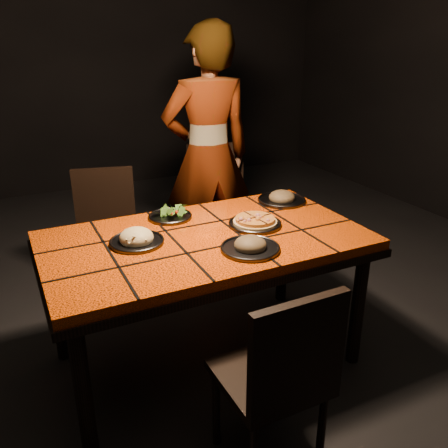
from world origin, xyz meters
name	(u,v)px	position (x,y,z in m)	size (l,w,h in m)	color
room_shell	(203,81)	(0.00, 0.00, 1.50)	(6.04, 7.04, 3.08)	black
dining_table	(206,250)	(0.00, 0.00, 0.67)	(1.62, 0.92, 0.75)	#FF5308
chair_near	(281,374)	(-0.04, -0.80, 0.50)	(0.40, 0.40, 0.87)	black
chair_far_left	(106,227)	(-0.30, 0.94, 0.50)	(0.48, 0.48, 0.88)	black
chair_far_right	(216,199)	(0.55, 1.05, 0.54)	(0.55, 0.55, 0.94)	black
diner	(208,156)	(0.46, 0.98, 0.89)	(0.65, 0.43, 1.78)	brown
plate_pizza	(255,222)	(0.29, 0.01, 0.77)	(0.28, 0.28, 0.04)	#39393E
plate_pasta	(137,239)	(-0.34, 0.06, 0.77)	(0.27, 0.27, 0.09)	#39393E
plate_salad	(170,214)	(-0.07, 0.31, 0.78)	(0.24, 0.24, 0.07)	#39393E
plate_mushroom_a	(250,245)	(0.12, -0.25, 0.77)	(0.28, 0.28, 0.09)	#39393E
plate_mushroom_b	(282,198)	(0.63, 0.27, 0.77)	(0.29, 0.29, 0.09)	#39393E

